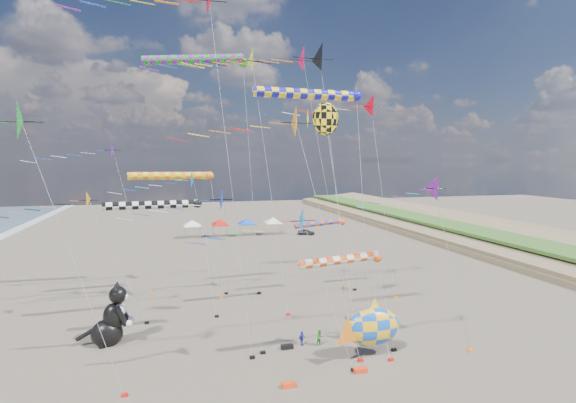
{
  "coord_description": "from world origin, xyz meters",
  "views": [
    {
      "loc": [
        -9.89,
        -22.1,
        14.06
      ],
      "look_at": [
        -0.83,
        12.0,
        10.81
      ],
      "focal_mm": 28.0,
      "sensor_mm": 36.0,
      "label": 1
    }
  ],
  "objects_px": {
    "child_blue": "(302,338)",
    "fish_inflatable": "(372,327)",
    "cat_inflatable": "(110,314)",
    "person_adult": "(347,327)",
    "child_green": "(320,338)",
    "parked_car": "(306,232)"
  },
  "relations": [
    {
      "from": "child_green",
      "to": "child_blue",
      "type": "relative_size",
      "value": 1.12
    },
    {
      "from": "cat_inflatable",
      "to": "fish_inflatable",
      "type": "bearing_deg",
      "value": -17.57
    },
    {
      "from": "fish_inflatable",
      "to": "person_adult",
      "type": "height_order",
      "value": "fish_inflatable"
    },
    {
      "from": "child_green",
      "to": "parked_car",
      "type": "xyz_separation_m",
      "value": [
        14.0,
        48.82,
        -0.06
      ]
    },
    {
      "from": "fish_inflatable",
      "to": "child_blue",
      "type": "relative_size",
      "value": 5.2
    },
    {
      "from": "parked_car",
      "to": "child_blue",
      "type": "bearing_deg",
      "value": -171.81
    },
    {
      "from": "person_adult",
      "to": "parked_car",
      "type": "xyz_separation_m",
      "value": [
        11.48,
        48.13,
        -0.36
      ]
    },
    {
      "from": "person_adult",
      "to": "child_green",
      "type": "relative_size",
      "value": 1.5
    },
    {
      "from": "cat_inflatable",
      "to": "child_blue",
      "type": "bearing_deg",
      "value": -11.87
    },
    {
      "from": "person_adult",
      "to": "child_green",
      "type": "height_order",
      "value": "person_adult"
    },
    {
      "from": "fish_inflatable",
      "to": "child_blue",
      "type": "height_order",
      "value": "fish_inflatable"
    },
    {
      "from": "child_blue",
      "to": "fish_inflatable",
      "type": "bearing_deg",
      "value": -68.46
    },
    {
      "from": "cat_inflatable",
      "to": "child_green",
      "type": "bearing_deg",
      "value": -12.05
    },
    {
      "from": "fish_inflatable",
      "to": "parked_car",
      "type": "bearing_deg",
      "value": 77.9
    },
    {
      "from": "fish_inflatable",
      "to": "person_adult",
      "type": "relative_size",
      "value": 3.1
    },
    {
      "from": "child_blue",
      "to": "parked_car",
      "type": "height_order",
      "value": "parked_car"
    },
    {
      "from": "cat_inflatable",
      "to": "fish_inflatable",
      "type": "relative_size",
      "value": 0.85
    },
    {
      "from": "cat_inflatable",
      "to": "fish_inflatable",
      "type": "xyz_separation_m",
      "value": [
        18.34,
        -7.16,
        -0.21
      ]
    },
    {
      "from": "cat_inflatable",
      "to": "person_adult",
      "type": "distance_m",
      "value": 18.37
    },
    {
      "from": "cat_inflatable",
      "to": "fish_inflatable",
      "type": "distance_m",
      "value": 19.69
    },
    {
      "from": "child_blue",
      "to": "cat_inflatable",
      "type": "bearing_deg",
      "value": 133.11
    },
    {
      "from": "person_adult",
      "to": "child_blue",
      "type": "bearing_deg",
      "value": 157.12
    }
  ]
}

